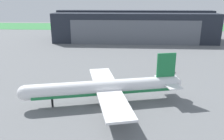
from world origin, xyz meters
TOP-DOWN VIEW (x-y plane):
  - ground_plane at (0.00, 0.00)m, footprint 440.00×440.00m
  - grass_field_strip at (0.00, 180.72)m, footprint 440.00×56.00m
  - maintenance_hangar at (10.45, 105.44)m, footprint 103.98×35.30m
  - airliner_near_right at (-0.05, 5.04)m, footprint 43.55×36.61m
  - fuel_bowser at (22.05, 34.76)m, footprint 4.00×3.11m

SIDE VIEW (x-z plane):
  - ground_plane at x=0.00m, z-range 0.00..0.00m
  - grass_field_strip at x=0.00m, z-range 0.00..0.08m
  - fuel_bowser at x=22.05m, z-range -0.06..2.20m
  - airliner_near_right at x=-0.05m, z-range -2.31..11.00m
  - maintenance_hangar at x=10.45m, z-range -0.46..19.36m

